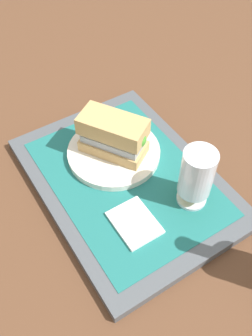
% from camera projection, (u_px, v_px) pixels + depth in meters
% --- Properties ---
extents(ground_plane, '(3.00, 3.00, 0.00)m').
position_uv_depth(ground_plane, '(126.00, 184.00, 0.76)').
color(ground_plane, brown).
extents(tray, '(0.44, 0.32, 0.02)m').
position_uv_depth(tray, '(126.00, 181.00, 0.75)').
color(tray, '#4C5156').
rests_on(tray, ground_plane).
extents(placemat, '(0.38, 0.27, 0.00)m').
position_uv_depth(placemat, '(126.00, 178.00, 0.74)').
color(placemat, '#1E6B66').
rests_on(placemat, tray).
extents(plate, '(0.19, 0.19, 0.01)m').
position_uv_depth(plate, '(114.00, 152.00, 0.77)').
color(plate, silver).
rests_on(plate, placemat).
extents(sandwich, '(0.14, 0.12, 0.08)m').
position_uv_depth(sandwich, '(115.00, 136.00, 0.73)').
color(sandwich, tan).
rests_on(sandwich, plate).
extents(beer_glass, '(0.06, 0.06, 0.12)m').
position_uv_depth(beer_glass, '(196.00, 177.00, 0.66)').
color(beer_glass, silver).
rests_on(beer_glass, placemat).
extents(napkin_folded, '(0.09, 0.07, 0.01)m').
position_uv_depth(napkin_folded, '(135.00, 223.00, 0.67)').
color(napkin_folded, white).
rests_on(napkin_folded, placemat).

